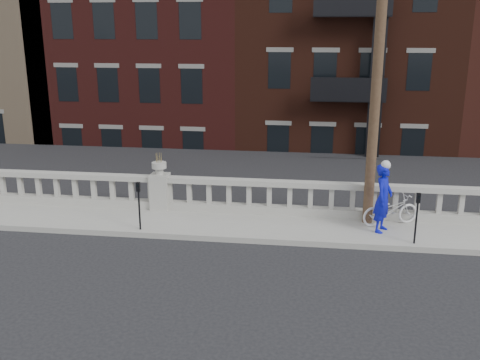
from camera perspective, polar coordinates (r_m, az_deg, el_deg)
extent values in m
plane|color=black|center=(13.28, -13.14, -9.09)|extent=(120.00, 120.00, 0.00)
cube|color=#98968D|center=(15.86, -9.36, -4.38)|extent=(32.00, 2.20, 0.15)
cube|color=#98968D|center=(16.65, -8.45, -2.62)|extent=(28.00, 0.34, 0.25)
cube|color=#98968D|center=(16.41, -8.56, 0.12)|extent=(28.00, 0.34, 0.16)
cube|color=#98968D|center=(16.53, -8.51, -1.22)|extent=(0.55, 0.55, 1.10)
cylinder|color=#98968D|center=(16.35, -8.60, 0.96)|extent=(0.24, 0.24, 0.20)
cylinder|color=#98968D|center=(16.30, -8.62, 1.57)|extent=(0.44, 0.44, 0.18)
cube|color=#605E59|center=(17.99, -7.78, -10.45)|extent=(36.00, 0.50, 5.15)
cube|color=black|center=(38.94, 0.80, -0.15)|extent=(80.00, 44.00, 0.50)
cube|color=#595651|center=(22.39, -9.88, -6.70)|extent=(16.00, 7.00, 4.00)
cube|color=#431513|center=(32.48, -7.59, 9.55)|extent=(10.00, 14.00, 14.00)
cube|color=#37170F|center=(31.30, 10.63, 10.57)|extent=(10.00, 14.00, 15.50)
cylinder|color=#422D1E|center=(14.89, 14.64, 14.00)|extent=(0.28, 0.28, 10.00)
cylinder|color=black|center=(14.92, -10.68, -3.22)|extent=(0.05, 0.05, 1.10)
cube|color=black|center=(14.71, -10.82, -0.71)|extent=(0.10, 0.08, 0.26)
cube|color=black|center=(14.66, -10.88, -0.61)|extent=(0.06, 0.01, 0.08)
cylinder|color=black|center=(14.44, 18.26, -4.41)|extent=(0.05, 0.05, 1.10)
cube|color=black|center=(14.23, 18.49, -1.84)|extent=(0.10, 0.08, 0.26)
cube|color=black|center=(14.18, 18.54, -1.74)|extent=(0.06, 0.01, 0.08)
imported|color=silver|center=(15.64, 15.75, -3.06)|extent=(1.79, 1.20, 0.89)
imported|color=#0C11B7|center=(14.94, 15.03, -1.89)|extent=(0.69, 0.81, 1.88)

